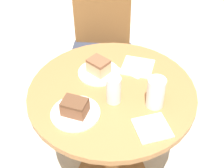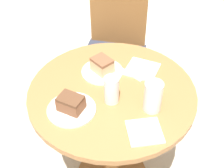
% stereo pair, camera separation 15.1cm
% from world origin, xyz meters
% --- Properties ---
extents(table, '(0.83, 0.83, 0.77)m').
position_xyz_m(table, '(0.00, 0.00, 0.57)').
color(table, '#9E6B3D').
rests_on(table, ground_plane).
extents(chair, '(0.46, 0.43, 0.96)m').
position_xyz_m(chair, '(-0.10, 0.76, 0.50)').
color(chair, brown).
rests_on(chair, ground_plane).
extents(plate_near, '(0.22, 0.22, 0.01)m').
position_xyz_m(plate_near, '(-0.07, 0.13, 0.77)').
color(plate_near, white).
rests_on(plate_near, table).
extents(plate_far, '(0.22, 0.22, 0.01)m').
position_xyz_m(plate_far, '(-0.16, -0.16, 0.77)').
color(plate_far, white).
rests_on(plate_far, table).
extents(cake_slice_near, '(0.13, 0.13, 0.08)m').
position_xyz_m(cake_slice_near, '(-0.07, 0.13, 0.82)').
color(cake_slice_near, tan).
rests_on(cake_slice_near, plate_near).
extents(cake_slice_far, '(0.13, 0.11, 0.07)m').
position_xyz_m(cake_slice_far, '(-0.16, -0.16, 0.81)').
color(cake_slice_far, brown).
rests_on(cake_slice_far, plate_far).
extents(glass_lemonade, '(0.08, 0.08, 0.15)m').
position_xyz_m(glass_lemonade, '(0.20, -0.10, 0.84)').
color(glass_lemonade, beige).
rests_on(glass_lemonade, table).
extents(glass_water, '(0.07, 0.07, 0.14)m').
position_xyz_m(glass_water, '(0.01, -0.07, 0.83)').
color(glass_water, silver).
rests_on(glass_water, table).
extents(napkin_stack, '(0.20, 0.20, 0.01)m').
position_xyz_m(napkin_stack, '(0.13, 0.18, 0.77)').
color(napkin_stack, silver).
rests_on(napkin_stack, table).
extents(fork, '(0.16, 0.12, 0.00)m').
position_xyz_m(fork, '(0.06, 0.14, 0.77)').
color(fork, silver).
rests_on(fork, table).
extents(napkin_side, '(0.18, 0.18, 0.01)m').
position_xyz_m(napkin_side, '(0.18, -0.24, 0.77)').
color(napkin_side, silver).
rests_on(napkin_side, table).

